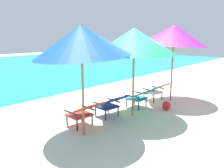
{
  "coord_description": "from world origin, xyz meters",
  "views": [
    {
      "loc": [
        -4.88,
        -3.91,
        2.13
      ],
      "look_at": [
        0.0,
        0.47,
        0.75
      ],
      "focal_mm": 36.42,
      "sensor_mm": 36.0,
      "label": 1
    }
  ],
  "objects_px": {
    "beach_umbrella_right": "(174,35)",
    "lounge_chair_near_right": "(142,95)",
    "lounge_chair_near_left": "(111,103)",
    "lounge_chair_far_right": "(157,89)",
    "beach_ball": "(166,106)",
    "beach_umbrella_center": "(134,41)",
    "beach_umbrella_left": "(81,41)",
    "lounge_chair_far_left": "(84,112)"
  },
  "relations": [
    {
      "from": "lounge_chair_near_right",
      "to": "beach_umbrella_right",
      "type": "height_order",
      "value": "beach_umbrella_right"
    },
    {
      "from": "lounge_chair_far_right",
      "to": "beach_umbrella_left",
      "type": "bearing_deg",
      "value": -176.63
    },
    {
      "from": "beach_umbrella_center",
      "to": "lounge_chair_near_left",
      "type": "bearing_deg",
      "value": 149.68
    },
    {
      "from": "lounge_chair_near_left",
      "to": "lounge_chair_far_right",
      "type": "bearing_deg",
      "value": -1.64
    },
    {
      "from": "lounge_chair_near_left",
      "to": "beach_umbrella_right",
      "type": "xyz_separation_m",
      "value": [
        2.59,
        -0.36,
        1.77
      ]
    },
    {
      "from": "beach_ball",
      "to": "beach_umbrella_center",
      "type": "bearing_deg",
      "value": 157.71
    },
    {
      "from": "beach_umbrella_right",
      "to": "beach_ball",
      "type": "distance_m",
      "value": 2.3
    },
    {
      "from": "beach_umbrella_right",
      "to": "lounge_chair_near_right",
      "type": "bearing_deg",
      "value": 169.95
    },
    {
      "from": "lounge_chair_near_left",
      "to": "beach_umbrella_left",
      "type": "xyz_separation_m",
      "value": [
        -1.18,
        -0.26,
        1.63
      ]
    },
    {
      "from": "lounge_chair_near_right",
      "to": "beach_umbrella_center",
      "type": "relative_size",
      "value": 0.32
    },
    {
      "from": "lounge_chair_far_right",
      "to": "beach_umbrella_right",
      "type": "relative_size",
      "value": 0.33
    },
    {
      "from": "lounge_chair_near_left",
      "to": "beach_umbrella_left",
      "type": "height_order",
      "value": "beach_umbrella_left"
    },
    {
      "from": "beach_ball",
      "to": "beach_umbrella_left",
      "type": "bearing_deg",
      "value": 170.07
    },
    {
      "from": "beach_umbrella_right",
      "to": "lounge_chair_far_right",
      "type": "bearing_deg",
      "value": 140.87
    },
    {
      "from": "lounge_chair_near_left",
      "to": "lounge_chair_far_right",
      "type": "distance_m",
      "value": 2.22
    },
    {
      "from": "beach_umbrella_left",
      "to": "beach_ball",
      "type": "distance_m",
      "value": 3.41
    },
    {
      "from": "lounge_chair_near_right",
      "to": "lounge_chair_far_right",
      "type": "bearing_deg",
      "value": 3.32
    },
    {
      "from": "lounge_chair_near_left",
      "to": "beach_umbrella_center",
      "type": "height_order",
      "value": "beach_umbrella_center"
    },
    {
      "from": "lounge_chair_near_left",
      "to": "lounge_chair_far_right",
      "type": "xyz_separation_m",
      "value": [
        2.22,
        -0.06,
        0.0
      ]
    },
    {
      "from": "beach_umbrella_left",
      "to": "lounge_chair_far_right",
      "type": "bearing_deg",
      "value": 3.37
    },
    {
      "from": "lounge_chair_near_right",
      "to": "beach_umbrella_right",
      "type": "distance_m",
      "value": 2.25
    },
    {
      "from": "lounge_chair_near_right",
      "to": "beach_umbrella_right",
      "type": "bearing_deg",
      "value": -10.05
    },
    {
      "from": "lounge_chair_far_right",
      "to": "beach_umbrella_left",
      "type": "height_order",
      "value": "beach_umbrella_left"
    },
    {
      "from": "lounge_chair_far_left",
      "to": "beach_umbrella_center",
      "type": "height_order",
      "value": "beach_umbrella_center"
    },
    {
      "from": "lounge_chair_far_right",
      "to": "beach_umbrella_center",
      "type": "xyz_separation_m",
      "value": [
        -1.69,
        -0.25,
        1.6
      ]
    },
    {
      "from": "lounge_chair_far_left",
      "to": "lounge_chair_near_right",
      "type": "bearing_deg",
      "value": -4.15
    },
    {
      "from": "lounge_chair_far_left",
      "to": "lounge_chair_near_right",
      "type": "relative_size",
      "value": 1.0
    },
    {
      "from": "beach_umbrella_center",
      "to": "beach_umbrella_right",
      "type": "distance_m",
      "value": 2.07
    },
    {
      "from": "beach_umbrella_center",
      "to": "lounge_chair_far_left",
      "type": "bearing_deg",
      "value": 166.59
    },
    {
      "from": "beach_ball",
      "to": "lounge_chair_far_left",
      "type": "bearing_deg",
      "value": 162.71
    },
    {
      "from": "beach_umbrella_center",
      "to": "beach_ball",
      "type": "bearing_deg",
      "value": -22.29
    },
    {
      "from": "lounge_chair_far_right",
      "to": "beach_umbrella_center",
      "type": "relative_size",
      "value": 0.32
    },
    {
      "from": "lounge_chair_near_left",
      "to": "beach_umbrella_left",
      "type": "relative_size",
      "value": 0.35
    },
    {
      "from": "lounge_chair_far_right",
      "to": "beach_ball",
      "type": "xyz_separation_m",
      "value": [
        -0.62,
        -0.69,
        -0.27
      ]
    },
    {
      "from": "lounge_chair_near_left",
      "to": "lounge_chair_near_right",
      "type": "bearing_deg",
      "value": -5.65
    },
    {
      "from": "beach_umbrella_left",
      "to": "beach_umbrella_center",
      "type": "distance_m",
      "value": 1.72
    },
    {
      "from": "lounge_chair_near_right",
      "to": "beach_ball",
      "type": "distance_m",
      "value": 0.79
    },
    {
      "from": "beach_umbrella_center",
      "to": "beach_ball",
      "type": "distance_m",
      "value": 2.2
    },
    {
      "from": "lounge_chair_far_left",
      "to": "beach_umbrella_center",
      "type": "bearing_deg",
      "value": -13.41
    },
    {
      "from": "lounge_chair_near_left",
      "to": "lounge_chair_near_right",
      "type": "height_order",
      "value": "same"
    },
    {
      "from": "lounge_chair_far_left",
      "to": "lounge_chair_far_right",
      "type": "bearing_deg",
      "value": -1.79
    },
    {
      "from": "lounge_chair_far_left",
      "to": "lounge_chair_near_right",
      "type": "xyz_separation_m",
      "value": [
        2.15,
        -0.16,
        0.0
      ]
    }
  ]
}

